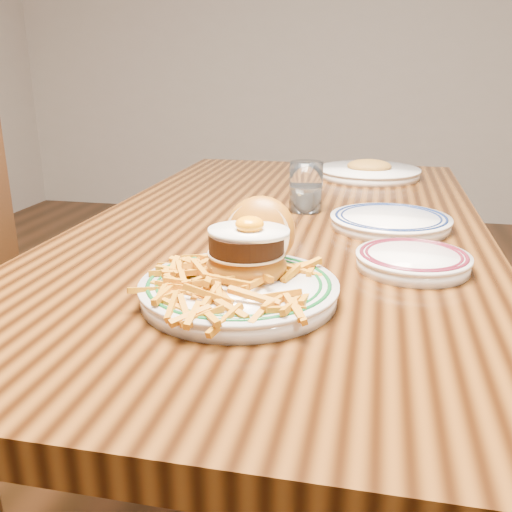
# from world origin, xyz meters

# --- Properties ---
(floor) EXTENTS (6.00, 6.00, 0.00)m
(floor) POSITION_xyz_m (0.00, 0.00, 0.00)
(floor) COLOR black
(floor) RESTS_ON ground
(table) EXTENTS (0.85, 1.60, 0.75)m
(table) POSITION_xyz_m (0.00, 0.00, 0.66)
(table) COLOR black
(table) RESTS_ON floor
(main_plate) EXTENTS (0.29, 0.30, 0.14)m
(main_plate) POSITION_xyz_m (0.01, -0.43, 0.79)
(main_plate) COLOR white
(main_plate) RESTS_ON table
(side_plate) EXTENTS (0.19, 0.19, 0.03)m
(side_plate) POSITION_xyz_m (0.26, -0.25, 0.77)
(side_plate) COLOR white
(side_plate) RESTS_ON table
(rear_plate) EXTENTS (0.25, 0.25, 0.03)m
(rear_plate) POSITION_xyz_m (0.23, 0.00, 0.77)
(rear_plate) COLOR white
(rear_plate) RESTS_ON table
(water_glass) EXTENTS (0.08, 0.08, 0.11)m
(water_glass) POSITION_xyz_m (0.03, 0.10, 0.80)
(water_glass) COLOR white
(water_glass) RESTS_ON table
(far_plate) EXTENTS (0.30, 0.30, 0.05)m
(far_plate) POSITION_xyz_m (0.17, 0.56, 0.77)
(far_plate) COLOR white
(far_plate) RESTS_ON table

